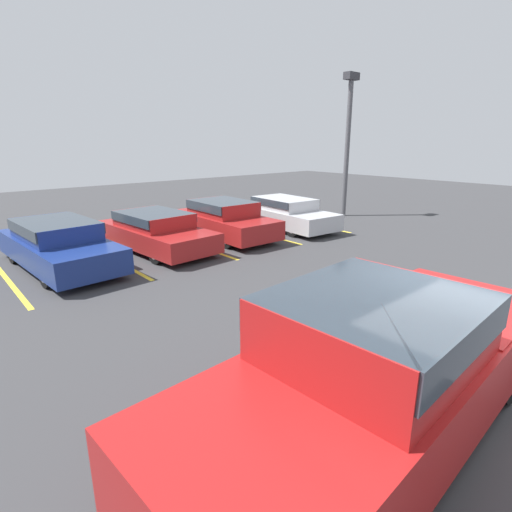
{
  "coord_description": "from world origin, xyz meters",
  "views": [
    {
      "loc": [
        -5.16,
        -1.45,
        3.37
      ],
      "look_at": [
        0.18,
        4.69,
        1.0
      ],
      "focal_mm": 28.0,
      "sensor_mm": 36.0,
      "label": 1
    }
  ],
  "objects_px": {
    "parked_sedan_b": "(155,230)",
    "parked_sedan_d": "(285,212)",
    "wheel_stop_curb": "(45,244)",
    "parked_sedan_a": "(58,243)",
    "parked_sedan_c": "(224,218)",
    "pickup_truck": "(384,364)",
    "light_post": "(348,135)"
  },
  "relations": [
    {
      "from": "parked_sedan_b",
      "to": "parked_sedan_d",
      "type": "height_order",
      "value": "parked_sedan_b"
    },
    {
      "from": "parked_sedan_b",
      "to": "wheel_stop_curb",
      "type": "bearing_deg",
      "value": -140.44
    },
    {
      "from": "parked_sedan_b",
      "to": "wheel_stop_curb",
      "type": "height_order",
      "value": "parked_sedan_b"
    },
    {
      "from": "parked_sedan_a",
      "to": "parked_sedan_c",
      "type": "distance_m",
      "value": 5.5
    },
    {
      "from": "parked_sedan_a",
      "to": "parked_sedan_d",
      "type": "xyz_separation_m",
      "value": [
        8.3,
        -0.37,
        -0.05
      ]
    },
    {
      "from": "parked_sedan_b",
      "to": "parked_sedan_c",
      "type": "xyz_separation_m",
      "value": [
        2.64,
        -0.07,
        0.05
      ]
    },
    {
      "from": "parked_sedan_c",
      "to": "wheel_stop_curb",
      "type": "height_order",
      "value": "parked_sedan_c"
    },
    {
      "from": "wheel_stop_curb",
      "to": "parked_sedan_c",
      "type": "bearing_deg",
      "value": -28.39
    },
    {
      "from": "wheel_stop_curb",
      "to": "parked_sedan_b",
      "type": "bearing_deg",
      "value": -46.81
    },
    {
      "from": "pickup_truck",
      "to": "wheel_stop_curb",
      "type": "distance_m",
      "value": 12.11
    },
    {
      "from": "light_post",
      "to": "pickup_truck",
      "type": "bearing_deg",
      "value": -141.23
    },
    {
      "from": "parked_sedan_b",
      "to": "wheel_stop_curb",
      "type": "distance_m",
      "value": 3.83
    },
    {
      "from": "parked_sedan_b",
      "to": "light_post",
      "type": "distance_m",
      "value": 9.86
    },
    {
      "from": "parked_sedan_c",
      "to": "parked_sedan_d",
      "type": "height_order",
      "value": "parked_sedan_c"
    },
    {
      "from": "parked_sedan_a",
      "to": "parked_sedan_b",
      "type": "bearing_deg",
      "value": 85.98
    },
    {
      "from": "parked_sedan_b",
      "to": "parked_sedan_a",
      "type": "bearing_deg",
      "value": -94.23
    },
    {
      "from": "pickup_truck",
      "to": "parked_sedan_d",
      "type": "bearing_deg",
      "value": 47.46
    },
    {
      "from": "wheel_stop_curb",
      "to": "parked_sedan_d",
      "type": "bearing_deg",
      "value": -21.11
    },
    {
      "from": "parked_sedan_a",
      "to": "wheel_stop_curb",
      "type": "relative_size",
      "value": 2.59
    },
    {
      "from": "pickup_truck",
      "to": "parked_sedan_c",
      "type": "bearing_deg",
      "value": 60.57
    },
    {
      "from": "pickup_truck",
      "to": "parked_sedan_c",
      "type": "distance_m",
      "value": 10.3
    },
    {
      "from": "parked_sedan_a",
      "to": "parked_sedan_d",
      "type": "bearing_deg",
      "value": 84.01
    },
    {
      "from": "parked_sedan_a",
      "to": "light_post",
      "type": "distance_m",
      "value": 12.61
    },
    {
      "from": "parked_sedan_b",
      "to": "pickup_truck",
      "type": "bearing_deg",
      "value": -15.3
    },
    {
      "from": "parked_sedan_c",
      "to": "wheel_stop_curb",
      "type": "bearing_deg",
      "value": -116.78
    },
    {
      "from": "parked_sedan_d",
      "to": "wheel_stop_curb",
      "type": "bearing_deg",
      "value": -106.59
    },
    {
      "from": "pickup_truck",
      "to": "parked_sedan_b",
      "type": "xyz_separation_m",
      "value": [
        1.92,
        9.3,
        -0.26
      ]
    },
    {
      "from": "light_post",
      "to": "parked_sedan_a",
      "type": "bearing_deg",
      "value": 178.92
    },
    {
      "from": "parked_sedan_c",
      "to": "wheel_stop_curb",
      "type": "xyz_separation_m",
      "value": [
        -5.23,
        2.83,
        -0.63
      ]
    },
    {
      "from": "parked_sedan_d",
      "to": "parked_sedan_b",
      "type": "bearing_deg",
      "value": -89.09
    },
    {
      "from": "parked_sedan_b",
      "to": "parked_sedan_d",
      "type": "bearing_deg",
      "value": 82.77
    },
    {
      "from": "parked_sedan_b",
      "to": "light_post",
      "type": "relative_size",
      "value": 0.75
    }
  ]
}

